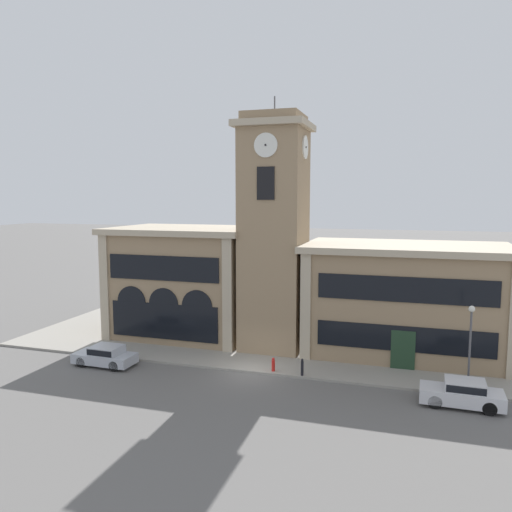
{
  "coord_description": "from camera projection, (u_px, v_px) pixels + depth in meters",
  "views": [
    {
      "loc": [
        9.41,
        -29.02,
        11.08
      ],
      "look_at": [
        -0.69,
        3.38,
        7.1
      ],
      "focal_mm": 35.0,
      "sensor_mm": 36.0,
      "label": 1
    }
  ],
  "objects": [
    {
      "name": "sidewalk_kerb",
      "position": [
        277.0,
        343.0,
        37.87
      ],
      "size": [
        39.8,
        13.26,
        0.15
      ],
      "color": "gray",
      "rests_on": "ground_plane"
    },
    {
      "name": "parked_car_mid",
      "position": [
        462.0,
        393.0,
        26.52
      ],
      "size": [
        4.28,
        1.83,
        1.45
      ],
      "rotation": [
        0.0,
        0.0,
        3.12
      ],
      "color": "silver",
      "rests_on": "ground_plane"
    },
    {
      "name": "town_hall_right_wing",
      "position": [
        405.0,
        299.0,
        35.34
      ],
      "size": [
        14.14,
        8.57,
        7.83
      ],
      "color": "#937A5B",
      "rests_on": "ground_plane"
    },
    {
      "name": "ground_plane",
      "position": [
        251.0,
        373.0,
        31.59
      ],
      "size": [
        300.0,
        300.0,
        0.0
      ],
      "primitive_type": "plane",
      "color": "#605E5B"
    },
    {
      "name": "parked_car_near",
      "position": [
        105.0,
        355.0,
        33.03
      ],
      "size": [
        4.12,
        1.92,
        1.34
      ],
      "rotation": [
        0.0,
        0.0,
        3.12
      ],
      "color": "#B2B7C1",
      "rests_on": "ground_plane"
    },
    {
      "name": "bollard",
      "position": [
        302.0,
        367.0,
        30.78
      ],
      "size": [
        0.18,
        0.18,
        1.06
      ],
      "color": "black",
      "rests_on": "sidewalk_kerb"
    },
    {
      "name": "town_hall_left_wing",
      "position": [
        186.0,
        281.0,
        40.3
      ],
      "size": [
        11.42,
        8.57,
        8.73
      ],
      "color": "#937A5B",
      "rests_on": "ground_plane"
    },
    {
      "name": "clock_tower",
      "position": [
        274.0,
        234.0,
        35.85
      ],
      "size": [
        5.02,
        5.02,
        18.11
      ],
      "color": "#937A5B",
      "rests_on": "ground_plane"
    },
    {
      "name": "fire_hydrant",
      "position": [
        273.0,
        365.0,
        31.56
      ],
      "size": [
        0.22,
        0.22,
        0.87
      ],
      "color": "red",
      "rests_on": "sidewalk_kerb"
    },
    {
      "name": "street_lamp",
      "position": [
        470.0,
        334.0,
        27.92
      ],
      "size": [
        0.36,
        0.36,
        4.95
      ],
      "color": "#4C4C51",
      "rests_on": "sidewalk_kerb"
    }
  ]
}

